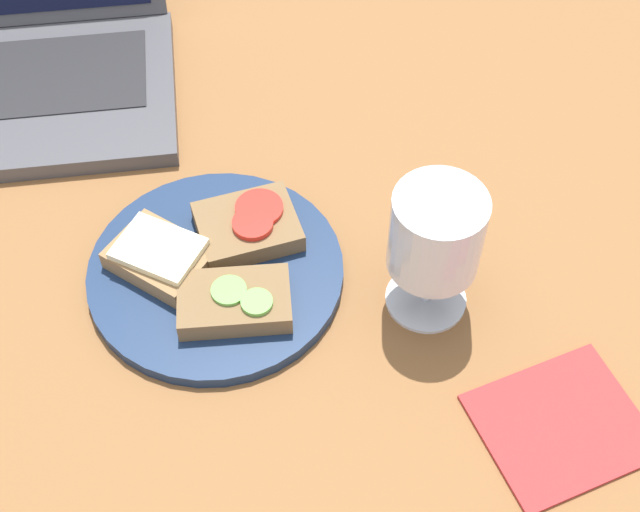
# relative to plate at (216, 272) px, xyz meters

# --- Properties ---
(wooden_table) EXTENTS (1.40, 1.40, 0.03)m
(wooden_table) POSITION_rel_plate_xyz_m (0.05, -0.02, -0.02)
(wooden_table) COLOR brown
(wooden_table) RESTS_ON ground
(plate) EXTENTS (0.24, 0.24, 0.01)m
(plate) POSITION_rel_plate_xyz_m (0.00, 0.00, 0.00)
(plate) COLOR navy
(plate) RESTS_ON wooden_table
(sandwich_with_tomato) EXTENTS (0.11, 0.09, 0.03)m
(sandwich_with_tomato) POSITION_rel_plate_xyz_m (0.04, 0.04, 0.02)
(sandwich_with_tomato) COLOR brown
(sandwich_with_tomato) RESTS_ON plate
(sandwich_with_cheese) EXTENTS (0.11, 0.11, 0.03)m
(sandwich_with_cheese) POSITION_rel_plate_xyz_m (-0.05, 0.01, 0.02)
(sandwich_with_cheese) COLOR #937047
(sandwich_with_cheese) RESTS_ON plate
(sandwich_with_cucumber) EXTENTS (0.10, 0.07, 0.03)m
(sandwich_with_cucumber) POSITION_rel_plate_xyz_m (0.02, -0.05, 0.02)
(sandwich_with_cucumber) COLOR brown
(sandwich_with_cucumber) RESTS_ON plate
(wine_glass) EXTENTS (0.08, 0.08, 0.14)m
(wine_glass) POSITION_rel_plate_xyz_m (0.19, -0.05, 0.09)
(wine_glass) COLOR white
(wine_glass) RESTS_ON wooden_table
(laptop) EXTENTS (0.34, 0.30, 0.21)m
(laptop) POSITION_rel_plate_xyz_m (-0.20, 0.31, 0.03)
(laptop) COLOR #4C4C51
(laptop) RESTS_ON wooden_table
(napkin) EXTENTS (0.16, 0.15, 0.00)m
(napkin) POSITION_rel_plate_xyz_m (0.28, -0.20, -0.00)
(napkin) COLOR #B23333
(napkin) RESTS_ON wooden_table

